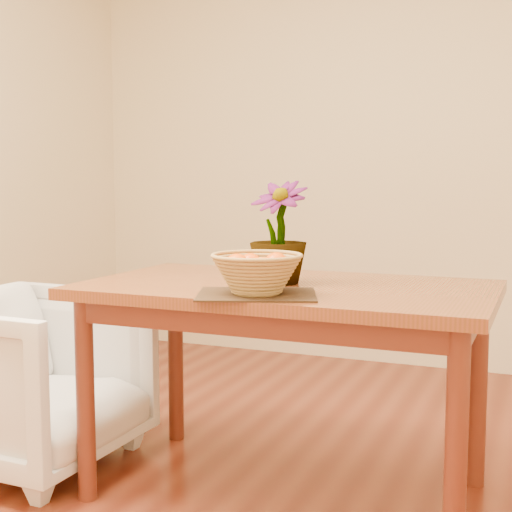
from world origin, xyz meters
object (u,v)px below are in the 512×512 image
at_px(table, 287,309).
at_px(potted_plant, 278,232).
at_px(wicker_basket, 257,275).
at_px(armchair, 32,370).

height_order(table, potted_plant, potted_plant).
height_order(table, wicker_basket, wicker_basket).
relative_size(table, wicker_basket, 4.86).
height_order(potted_plant, armchair, potted_plant).
xyz_separation_m(potted_plant, armchair, (-0.98, -0.13, -0.56)).
relative_size(wicker_basket, armchair, 0.39).
bearing_deg(wicker_basket, potted_plant, 96.18).
relative_size(table, armchair, 1.87).
xyz_separation_m(wicker_basket, armchair, (-1.01, 0.14, -0.44)).
distance_m(table, armchair, 1.06).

